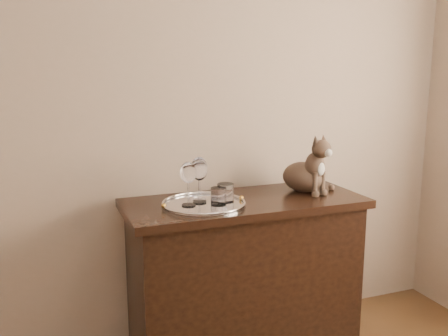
# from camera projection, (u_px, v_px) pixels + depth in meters

# --- Properties ---
(wall_back) EXTENTS (4.00, 0.10, 2.70)m
(wall_back) POSITION_uv_depth(u_px,v_px,m) (109.00, 97.00, 2.45)
(wall_back) COLOR tan
(wall_back) RESTS_ON ground
(sideboard) EXTENTS (1.20, 0.50, 0.85)m
(sideboard) POSITION_uv_depth(u_px,v_px,m) (244.00, 279.00, 2.57)
(sideboard) COLOR black
(sideboard) RESTS_ON ground
(tray) EXTENTS (0.40, 0.40, 0.01)m
(tray) POSITION_uv_depth(u_px,v_px,m) (204.00, 205.00, 2.37)
(tray) COLOR silver
(tray) RESTS_ON sideboard
(wine_glass_b) EXTENTS (0.08, 0.08, 0.21)m
(wine_glass_b) POSITION_uv_depth(u_px,v_px,m) (199.00, 178.00, 2.43)
(wine_glass_b) COLOR silver
(wine_glass_b) RESTS_ON tray
(wine_glass_c) EXTENTS (0.08, 0.08, 0.21)m
(wine_glass_c) POSITION_uv_depth(u_px,v_px,m) (188.00, 184.00, 2.32)
(wine_glass_c) COLOR white
(wine_glass_c) RESTS_ON tray
(wine_glass_d) EXTENTS (0.08, 0.08, 0.21)m
(wine_glass_d) POSITION_uv_depth(u_px,v_px,m) (200.00, 182.00, 2.37)
(wine_glass_d) COLOR white
(wine_glass_d) RESTS_ON tray
(tumbler_a) EXTENTS (0.07, 0.07, 0.08)m
(tumbler_a) POSITION_uv_depth(u_px,v_px,m) (219.00, 196.00, 2.34)
(tumbler_a) COLOR white
(tumbler_a) RESTS_ON tray
(tumbler_c) EXTENTS (0.08, 0.08, 0.09)m
(tumbler_c) POSITION_uv_depth(u_px,v_px,m) (226.00, 193.00, 2.40)
(tumbler_c) COLOR silver
(tumbler_c) RESTS_ON tray
(cat) EXTENTS (0.37, 0.36, 0.31)m
(cat) POSITION_uv_depth(u_px,v_px,m) (304.00, 162.00, 2.62)
(cat) COLOR brown
(cat) RESTS_ON sideboard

